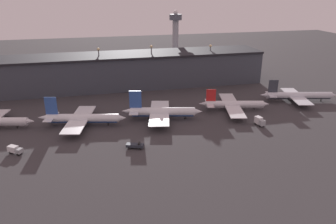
% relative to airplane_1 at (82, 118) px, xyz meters
% --- Properties ---
extents(ground, '(600.00, 600.00, 0.00)m').
position_rel_airplane_1_xyz_m(ground, '(24.66, -23.86, -3.42)').
color(ground, '#383538').
extents(terminal_building, '(173.99, 26.52, 20.55)m').
position_rel_airplane_1_xyz_m(terminal_building, '(24.66, 56.68, 6.90)').
color(terminal_building, '#3D424C').
rests_on(terminal_building, ground).
extents(airplane_1, '(39.60, 34.07, 13.52)m').
position_rel_airplane_1_xyz_m(airplane_1, '(0.00, 0.00, 0.00)').
color(airplane_1, white).
rests_on(airplane_1, ground).
extents(airplane_2, '(38.04, 34.00, 14.01)m').
position_rel_airplane_1_xyz_m(airplane_2, '(36.58, -0.93, 0.21)').
color(airplane_2, white).
rests_on(airplane_2, ground).
extents(airplane_3, '(35.50, 37.03, 11.04)m').
position_rel_airplane_1_xyz_m(airplane_3, '(74.48, 2.58, -0.37)').
color(airplane_3, silver).
rests_on(airplane_3, ground).
extents(airplane_4, '(42.02, 30.03, 12.10)m').
position_rel_airplane_1_xyz_m(airplane_4, '(114.30, 7.10, -0.19)').
color(airplane_4, silver).
rests_on(airplane_4, ground).
extents(service_vehicle_0, '(3.33, 5.59, 3.85)m').
position_rel_airplane_1_xyz_m(service_vehicle_0, '(78.00, -18.20, -1.33)').
color(service_vehicle_0, '#9EA3A8').
rests_on(service_vehicle_0, ground).
extents(service_vehicle_2, '(6.05, 5.20, 2.95)m').
position_rel_airplane_1_xyz_m(service_vehicle_2, '(-24.34, -21.56, -1.74)').
color(service_vehicle_2, '#9EA3A8').
rests_on(service_vehicle_2, ground).
extents(service_vehicle_3, '(7.17, 4.52, 2.66)m').
position_rel_airplane_1_xyz_m(service_vehicle_3, '(20.23, -27.74, -2.16)').
color(service_vehicle_3, '#282D38').
rests_on(service_vehicle_3, ground).
extents(lamp_post_0, '(1.80, 1.80, 20.15)m').
position_rel_airplane_1_xyz_m(lamp_post_0, '(-24.66, 55.15, 9.78)').
color(lamp_post_0, slate).
rests_on(lamp_post_0, ground).
extents(lamp_post_1, '(1.80, 1.80, 25.17)m').
position_rel_airplane_1_xyz_m(lamp_post_1, '(10.80, 55.15, 12.58)').
color(lamp_post_1, slate).
rests_on(lamp_post_1, ground).
extents(lamp_post_2, '(1.80, 1.80, 25.52)m').
position_rel_airplane_1_xyz_m(lamp_post_2, '(42.39, 55.15, 12.77)').
color(lamp_post_2, slate).
rests_on(lamp_post_2, ground).
extents(lamp_post_3, '(1.80, 1.80, 24.46)m').
position_rel_airplane_1_xyz_m(lamp_post_3, '(80.44, 55.15, 12.19)').
color(lamp_post_3, slate).
rests_on(lamp_post_3, ground).
extents(control_tower, '(9.00, 9.00, 42.65)m').
position_rel_airplane_1_xyz_m(control_tower, '(68.12, 96.27, 21.37)').
color(control_tower, '#99999E').
rests_on(control_tower, ground).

